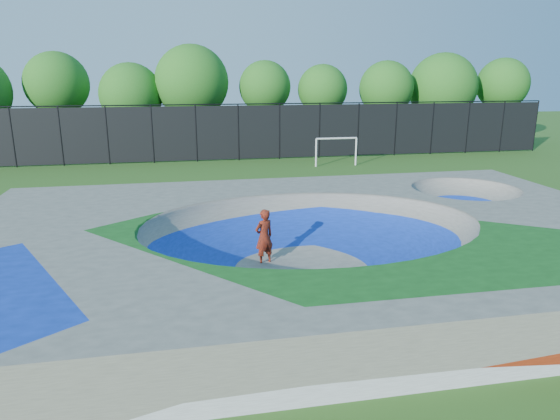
{
  "coord_description": "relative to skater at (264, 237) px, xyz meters",
  "views": [
    {
      "loc": [
        -3.88,
        -14.83,
        6.07
      ],
      "look_at": [
        -0.44,
        3.0,
        1.1
      ],
      "focal_mm": 32.0,
      "sensor_mm": 36.0,
      "label": 1
    }
  ],
  "objects": [
    {
      "name": "fence",
      "position": [
        1.47,
        20.58,
        1.16
      ],
      "size": [
        48.09,
        0.09,
        4.04
      ],
      "color": "black",
      "rests_on": "ground"
    },
    {
      "name": "ground",
      "position": [
        1.47,
        -0.42,
        -0.93
      ],
      "size": [
        120.0,
        120.0,
        0.0
      ],
      "primitive_type": "plane",
      "color": "#295417",
      "rests_on": "ground"
    },
    {
      "name": "treeline",
      "position": [
        3.06,
        25.49,
        4.06
      ],
      "size": [
        52.03,
        6.96,
        8.29
      ],
      "color": "#432A21",
      "rests_on": "ground"
    },
    {
      "name": "skate_deck",
      "position": [
        1.47,
        -0.42,
        -0.18
      ],
      "size": [
        22.0,
        14.0,
        1.5
      ],
      "primitive_type": "cube",
      "color": "gray",
      "rests_on": "ground"
    },
    {
      "name": "skater",
      "position": [
        0.0,
        0.0,
        0.0
      ],
      "size": [
        0.81,
        0.7,
        1.87
      ],
      "primitive_type": "imported",
      "rotation": [
        0.0,
        0.0,
        3.59
      ],
      "color": "red",
      "rests_on": "ground"
    },
    {
      "name": "skateboard",
      "position": [
        0.0,
        0.0,
        -0.91
      ],
      "size": [
        0.77,
        0.62,
        0.05
      ],
      "primitive_type": "cube",
      "rotation": [
        0.0,
        0.0,
        0.6
      ],
      "color": "black",
      "rests_on": "ground"
    },
    {
      "name": "soccer_goal",
      "position": [
        7.7,
        17.01,
        0.4
      ],
      "size": [
        2.93,
        0.12,
        1.93
      ],
      "color": "silver",
      "rests_on": "ground"
    }
  ]
}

